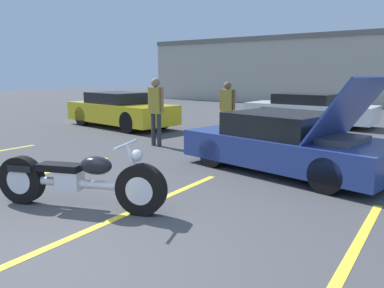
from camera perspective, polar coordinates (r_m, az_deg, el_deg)
name	(u,v)px	position (r m, az deg, el deg)	size (l,w,h in m)	color
ground_plane	(45,266)	(4.26, -21.45, -16.91)	(80.00, 80.00, 0.00)	#474749
parking_stripe_middle	(9,182)	(7.55, -26.14, -5.21)	(0.12, 4.76, 0.01)	yellow
parking_stripe_back	(124,215)	(5.35, -10.32, -10.56)	(0.12, 4.76, 0.01)	yellow
parking_stripe_far	(340,276)	(4.07, 21.66, -18.24)	(0.12, 4.76, 0.01)	yellow
motorcycle	(78,180)	(5.63, -16.96, -5.31)	(2.54, 1.10, 1.00)	black
show_car_hood_open	(289,143)	(7.72, 14.50, 0.18)	(4.34, 2.68, 1.89)	navy
parked_car_left_row	(120,110)	(14.03, -10.87, 5.08)	(4.73, 2.39, 1.26)	yellow
parked_car_mid_row	(308,110)	(15.10, 17.29, 5.02)	(4.81, 1.97, 1.18)	white
spectator_midground	(227,105)	(11.18, 5.40, 5.90)	(0.52, 0.22, 1.70)	gray
spectator_far_lot	(156,106)	(10.09, -5.54, 5.84)	(0.52, 0.24, 1.82)	#333338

